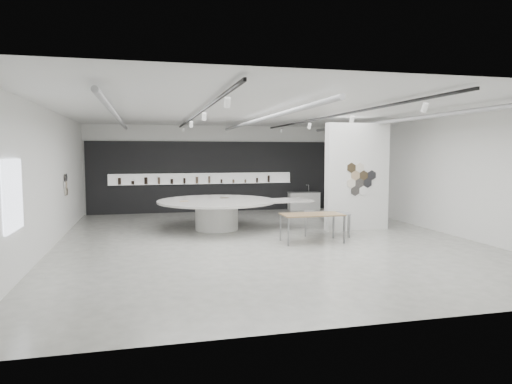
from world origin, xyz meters
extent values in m
cube|color=#AEAEA4|center=(0.00, 0.00, -0.01)|extent=(12.00, 14.00, 0.01)
cube|color=silver|center=(0.00, 0.00, 3.80)|extent=(12.00, 14.00, 0.01)
cube|color=white|center=(0.00, 7.00, 1.90)|extent=(12.00, 0.01, 3.80)
cube|color=white|center=(0.00, -7.00, 1.90)|extent=(12.00, 0.01, 3.80)
cube|color=white|center=(6.00, 0.00, 1.90)|extent=(0.01, 14.00, 3.80)
cube|color=white|center=(-6.00, 0.00, 1.90)|extent=(0.01, 14.00, 3.80)
cylinder|color=#939396|center=(-4.20, 0.50, 3.62)|extent=(0.12, 12.00, 0.12)
cylinder|color=#939396|center=(0.00, 0.50, 3.62)|extent=(0.12, 12.00, 0.12)
cylinder|color=#939396|center=(4.20, 0.50, 3.62)|extent=(0.12, 12.00, 0.12)
cube|color=black|center=(-2.00, 0.00, 3.70)|extent=(0.05, 13.00, 0.06)
cylinder|color=white|center=(-2.00, -5.00, 3.52)|extent=(0.11, 0.18, 0.21)
cylinder|color=white|center=(-2.00, -1.70, 3.52)|extent=(0.11, 0.18, 0.21)
cylinder|color=white|center=(-2.00, 1.60, 3.52)|extent=(0.11, 0.18, 0.21)
cylinder|color=white|center=(-2.00, 4.90, 3.52)|extent=(0.11, 0.18, 0.21)
cube|color=black|center=(2.00, 0.00, 3.70)|extent=(0.05, 13.00, 0.06)
cylinder|color=white|center=(2.00, -5.00, 3.52)|extent=(0.11, 0.18, 0.21)
cylinder|color=white|center=(2.00, -1.70, 3.52)|extent=(0.11, 0.18, 0.21)
cylinder|color=white|center=(2.00, 1.60, 3.52)|extent=(0.11, 0.18, 0.21)
cylinder|color=white|center=(2.00, 4.90, 3.52)|extent=(0.11, 0.18, 0.21)
cube|color=white|center=(-5.96, -3.50, 1.80)|extent=(0.05, 1.20, 1.40)
cylinder|color=beige|center=(-5.97, 2.50, 1.35)|extent=(0.03, 0.28, 0.28)
cylinder|color=#403420|center=(-5.97, 2.76, 1.35)|extent=(0.03, 0.28, 0.28)
cylinder|color=tan|center=(-5.97, 2.63, 1.58)|extent=(0.03, 0.28, 0.28)
cylinder|color=white|center=(-5.97, 2.37, 1.58)|extent=(0.03, 0.28, 0.28)
cylinder|color=black|center=(-5.97, 2.50, 1.81)|extent=(0.03, 0.28, 0.28)
cylinder|color=black|center=(-5.97, 2.76, 1.81)|extent=(0.03, 0.28, 0.28)
cube|color=black|center=(0.00, 6.94, 1.55)|extent=(11.80, 0.10, 3.10)
cube|color=white|center=(-1.00, 6.87, 1.48)|extent=(8.00, 0.06, 0.46)
cube|color=white|center=(-1.00, 6.81, 1.25)|extent=(8.00, 0.18, 0.02)
cylinder|color=black|center=(-4.53, 6.81, 1.41)|extent=(0.13, 0.13, 0.29)
cylinder|color=black|center=(-3.99, 6.81, 1.34)|extent=(0.13, 0.13, 0.15)
cylinder|color=black|center=(-3.44, 6.81, 1.42)|extent=(0.14, 0.14, 0.30)
cylinder|color=brown|center=(-2.90, 6.81, 1.41)|extent=(0.12, 0.12, 0.29)
cylinder|color=black|center=(-2.36, 6.81, 1.37)|extent=(0.12, 0.12, 0.21)
cylinder|color=black|center=(-1.81, 6.81, 1.39)|extent=(0.10, 0.10, 0.25)
cylinder|color=brown|center=(-1.27, 6.81, 1.42)|extent=(0.12, 0.12, 0.30)
cylinder|color=brown|center=(-0.73, 6.81, 1.42)|extent=(0.10, 0.10, 0.31)
cylinder|color=black|center=(-0.19, 6.81, 1.35)|extent=(0.09, 0.09, 0.17)
cylinder|color=brown|center=(0.36, 6.81, 1.35)|extent=(0.10, 0.10, 0.16)
cylinder|color=brown|center=(0.90, 6.81, 1.34)|extent=(0.09, 0.09, 0.15)
cylinder|color=black|center=(1.44, 6.81, 1.37)|extent=(0.09, 0.09, 0.21)
cylinder|color=black|center=(1.99, 6.81, 1.42)|extent=(0.11, 0.11, 0.31)
cube|color=white|center=(3.50, 1.00, 1.80)|extent=(2.20, 0.35, 3.60)
cylinder|color=black|center=(3.50, 0.81, 1.60)|extent=(0.34, 0.03, 0.34)
cylinder|color=black|center=(3.80, 0.81, 1.60)|extent=(0.34, 0.03, 0.34)
cylinder|color=beige|center=(3.20, 0.81, 1.60)|extent=(0.34, 0.03, 0.34)
cylinder|color=#403420|center=(3.65, 0.81, 1.86)|extent=(0.34, 0.03, 0.34)
cylinder|color=tan|center=(3.35, 0.81, 1.86)|extent=(0.34, 0.03, 0.34)
cylinder|color=white|center=(3.65, 0.81, 1.34)|extent=(0.34, 0.03, 0.34)
cylinder|color=black|center=(3.35, 0.81, 1.34)|extent=(0.34, 0.03, 0.34)
cylinder|color=black|center=(3.95, 0.81, 1.86)|extent=(0.34, 0.03, 0.34)
cylinder|color=beige|center=(3.50, 0.81, 2.12)|extent=(0.34, 0.03, 0.34)
cylinder|color=#403420|center=(3.20, 0.81, 2.12)|extent=(0.34, 0.03, 0.34)
cylinder|color=white|center=(-1.13, 2.08, 0.47)|extent=(1.57, 1.57, 0.95)
cylinder|color=beige|center=(-1.13, 2.08, 0.98)|extent=(4.35, 4.35, 0.07)
cube|color=beige|center=(1.14, 1.73, 0.98)|extent=(1.87, 1.27, 0.06)
cube|color=tan|center=(-2.23, 1.98, 1.02)|extent=(0.30, 0.22, 0.01)
cube|color=#403420|center=(-0.74, 2.79, 1.02)|extent=(0.30, 0.22, 0.01)
cube|color=olive|center=(1.26, -0.70, 0.82)|extent=(1.79, 0.91, 0.03)
cube|color=slate|center=(0.41, -1.10, 0.40)|extent=(0.04, 0.04, 0.80)
cube|color=slate|center=(0.42, -0.30, 0.40)|extent=(0.04, 0.04, 0.80)
cube|color=slate|center=(2.10, -1.11, 0.40)|extent=(0.04, 0.04, 0.80)
cube|color=slate|center=(2.10, -0.31, 0.40)|extent=(0.04, 0.04, 0.80)
cube|color=gray|center=(2.11, 0.20, 0.72)|extent=(1.59, 1.18, 0.03)
cube|color=slate|center=(1.36, 0.14, 0.35)|extent=(0.05, 0.05, 0.71)
cube|color=slate|center=(1.59, 0.74, 0.35)|extent=(0.05, 0.05, 0.71)
cube|color=slate|center=(2.62, -0.34, 0.35)|extent=(0.05, 0.05, 0.71)
cube|color=slate|center=(2.85, 0.25, 0.35)|extent=(0.05, 0.05, 0.71)
cube|color=white|center=(3.58, 6.51, 0.39)|extent=(1.43, 0.61, 0.79)
cube|color=gray|center=(3.58, 6.51, 0.80)|extent=(1.47, 0.65, 0.03)
cylinder|color=silver|center=(3.85, 6.63, 0.97)|extent=(0.02, 0.02, 0.32)
cylinder|color=silver|center=(3.78, 6.63, 1.12)|extent=(0.14, 0.03, 0.02)
camera|label=1|loc=(-3.45, -13.15, 2.63)|focal=32.00mm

